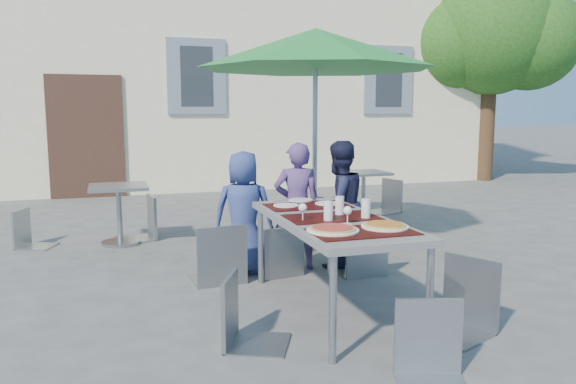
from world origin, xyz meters
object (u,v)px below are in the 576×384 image
object	(u,v)px
dining_table	(332,224)
cafe_table_0	(119,205)
chair_0	(219,217)
patio_umbrella	(315,51)
chair_3	(244,269)
chair_4	(465,252)
bg_chair_l_1	(311,177)
child_0	(244,212)
bg_chair_l_0	(27,206)
bg_chair_r_1	(388,176)
chair_2	(363,217)
bg_chair_r_0	(142,191)
chair_1	(280,221)
pizza_near_left	(333,229)
pizza_near_right	(385,225)
child_2	(339,204)
chair_5	(434,296)
child_1	(297,206)
cafe_table_1	(363,188)

from	to	relation	value
dining_table	cafe_table_0	distance (m)	3.22
chair_0	patio_umbrella	bearing A→B (deg)	39.15
chair_3	chair_4	distance (m)	1.56
bg_chair_l_1	child_0	bearing A→B (deg)	-122.41
bg_chair_l_0	bg_chair_r_1	bearing A→B (deg)	9.06
bg_chair_l_0	chair_2	bearing A→B (deg)	-34.52
chair_0	bg_chair_r_0	size ratio (longest dim) A/B	1.04
child_0	chair_1	distance (m)	0.37
pizza_near_left	pizza_near_right	world-z (taller)	same
dining_table	pizza_near_right	size ratio (longest dim) A/B	5.58
pizza_near_left	child_2	bearing A→B (deg)	65.92
chair_5	child_0	bearing A→B (deg)	101.42
dining_table	chair_0	bearing A→B (deg)	125.30
bg_chair_l_1	child_1	bearing A→B (deg)	-112.77
chair_4	bg_chair_r_1	xyz separation A→B (m)	(1.74, 4.46, -0.02)
cafe_table_1	bg_chair_l_1	distance (m)	0.79
chair_5	child_1	bearing A→B (deg)	89.42
patio_umbrella	bg_chair_l_1	xyz separation A→B (m)	(0.58, 1.72, -1.64)
patio_umbrella	child_2	bearing A→B (deg)	-94.60
child_2	cafe_table_1	size ratio (longest dim) A/B	1.85
patio_umbrella	bg_chair_r_1	bearing A→B (deg)	43.20
child_2	bg_chair_r_1	size ratio (longest dim) A/B	1.32
patio_umbrella	cafe_table_0	xyz separation A→B (m)	(-2.16, 0.76, -1.76)
chair_3	chair_4	xyz separation A→B (m)	(1.54, -0.24, 0.05)
chair_0	patio_umbrella	xyz separation A→B (m)	(1.32, 1.08, 1.61)
pizza_near_right	child_0	distance (m)	1.85
pizza_near_left	bg_chair_l_0	bearing A→B (deg)	123.91
dining_table	bg_chair_l_0	size ratio (longest dim) A/B	2.21
pizza_near_left	chair_4	world-z (taller)	chair_4
chair_2	bg_chair_l_0	bearing A→B (deg)	145.48
chair_2	patio_umbrella	distance (m)	2.08
child_2	chair_4	xyz separation A→B (m)	(0.19, -1.84, -0.05)
child_0	chair_3	size ratio (longest dim) A/B	1.31
chair_4	chair_5	xyz separation A→B (m)	(-0.64, -0.62, -0.06)
chair_2	cafe_table_0	xyz separation A→B (m)	(-2.19, 2.01, -0.10)
chair_3	cafe_table_1	world-z (taller)	chair_3
chair_5	patio_umbrella	size ratio (longest dim) A/B	0.34
child_2	bg_chair_r_0	world-z (taller)	child_2
dining_table	chair_3	world-z (taller)	chair_3
chair_1	bg_chair_r_1	bearing A→B (deg)	46.89
dining_table	bg_chair_l_0	bearing A→B (deg)	130.13
cafe_table_1	bg_chair_r_0	bearing A→B (deg)	-172.81
child_1	chair_1	xyz separation A→B (m)	(-0.24, -0.19, -0.09)
chair_5	cafe_table_0	world-z (taller)	chair_5
cafe_table_0	cafe_table_1	distance (m)	3.49
bg_chair_l_0	pizza_near_left	bearing A→B (deg)	-56.09
child_1	child_2	xyz separation A→B (m)	(0.42, -0.05, 0.01)
chair_1	chair_2	distance (m)	0.79
chair_1	pizza_near_right	bearing A→B (deg)	-78.61
dining_table	bg_chair_r_0	bearing A→B (deg)	112.20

